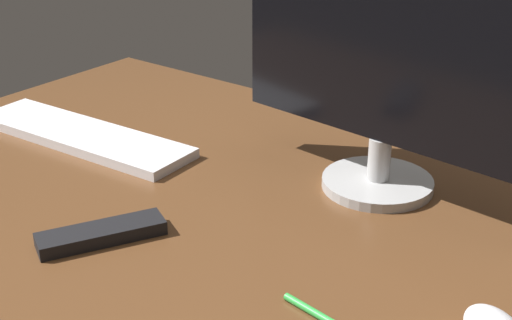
% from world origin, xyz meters
% --- Properties ---
extents(desk, '(1.40, 0.84, 0.02)m').
position_xyz_m(desk, '(0.00, 0.00, 0.01)').
color(desk, brown).
rests_on(desk, ground).
extents(monitor, '(0.51, 0.17, 0.38)m').
position_xyz_m(monitor, '(0.12, 0.16, 0.22)').
color(monitor, '#B7B7B7').
rests_on(monitor, desk).
extents(keyboard, '(0.45, 0.14, 0.02)m').
position_xyz_m(keyboard, '(-0.39, 0.01, 0.03)').
color(keyboard, white).
rests_on(keyboard, desk).
extents(tv_remote, '(0.12, 0.18, 0.02)m').
position_xyz_m(tv_remote, '(-0.10, -0.21, 0.03)').
color(tv_remote, black).
rests_on(tv_remote, desk).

